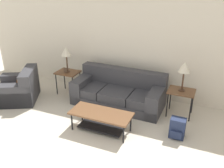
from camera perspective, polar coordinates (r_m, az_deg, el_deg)
wall_back at (r=6.18m, az=6.17°, el=8.59°), size 9.12×0.06×2.60m
couch at (r=6.01m, az=1.58°, el=-2.03°), size 2.16×0.96×0.82m
armchair at (r=6.61m, az=-20.48°, el=-1.14°), size 1.24×1.26×0.80m
coffee_table at (r=5.01m, az=-2.52°, el=-7.64°), size 1.23×0.53×0.42m
side_table_left at (r=6.56m, az=-10.06°, el=2.25°), size 0.57×0.46×0.60m
side_table_right at (r=5.64m, az=15.55°, el=-2.08°), size 0.57×0.46×0.60m
table_lamp_left at (r=6.37m, az=-10.44°, el=7.14°), size 0.25×0.25×0.66m
table_lamp_right at (r=5.41m, az=16.23°, el=3.50°), size 0.25×0.25×0.66m
backpack at (r=5.03m, az=14.72°, el=-9.80°), size 0.29×0.27×0.41m
picture_frame at (r=6.47m, az=-10.56°, el=3.11°), size 0.10×0.04×0.13m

